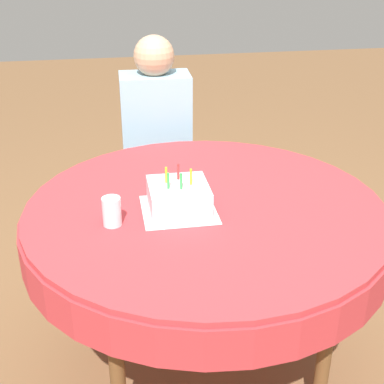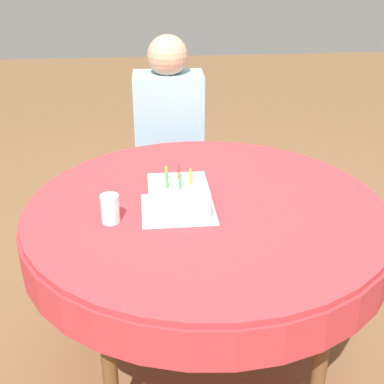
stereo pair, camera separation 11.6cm
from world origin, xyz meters
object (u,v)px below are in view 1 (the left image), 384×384
object	(u,v)px
chair	(156,162)
drinking_glass	(112,211)
person	(157,132)
birthday_cake	(179,197)

from	to	relation	value
chair	drinking_glass	bearing A→B (deg)	-101.66
drinking_glass	person	bearing A→B (deg)	75.57
birthday_cake	drinking_glass	world-z (taller)	birthday_cake
birthday_cake	chair	bearing A→B (deg)	88.42
person	birthday_cake	size ratio (longest dim) A/B	5.78
person	drinking_glass	world-z (taller)	person
chair	person	size ratio (longest dim) A/B	0.81
chair	person	bearing A→B (deg)	-90.00
drinking_glass	chair	bearing A→B (deg)	76.65
drinking_glass	birthday_cake	bearing A→B (deg)	15.55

